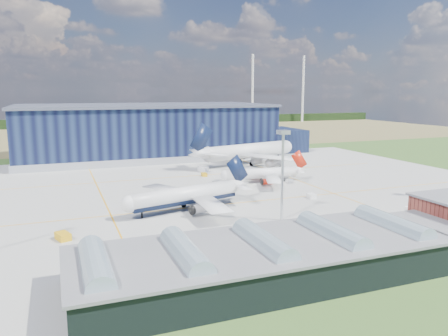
# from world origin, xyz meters

# --- Properties ---
(ground) EXTENTS (600.00, 600.00, 0.00)m
(ground) POSITION_xyz_m (0.00, 0.00, 0.00)
(ground) COLOR #32541F
(ground) RESTS_ON ground
(apron) EXTENTS (220.00, 160.00, 0.08)m
(apron) POSITION_xyz_m (0.00, 10.00, 0.03)
(apron) COLOR gray
(apron) RESTS_ON ground
(farmland) EXTENTS (600.00, 220.00, 0.01)m
(farmland) POSITION_xyz_m (0.00, 220.00, 0.00)
(farmland) COLOR olive
(farmland) RESTS_ON ground
(treeline) EXTENTS (600.00, 8.00, 8.00)m
(treeline) POSITION_xyz_m (0.00, 300.00, 4.00)
(treeline) COLOR black
(treeline) RESTS_ON ground
(hangar) EXTENTS (145.00, 62.00, 26.10)m
(hangar) POSITION_xyz_m (2.81, 94.80, 11.62)
(hangar) COLOR black
(hangar) RESTS_ON ground
(glass_concourse) EXTENTS (78.00, 23.00, 8.60)m
(glass_concourse) POSITION_xyz_m (-6.45, -60.00, 3.69)
(glass_concourse) COLOR black
(glass_concourse) RESTS_ON ground
(light_mast_center) EXTENTS (2.60, 2.60, 23.00)m
(light_mast_center) POSITION_xyz_m (10.00, -30.00, 15.43)
(light_mast_center) COLOR silver
(light_mast_center) RESTS_ON ground
(airliner_navy) EXTENTS (50.54, 49.90, 13.54)m
(airliner_navy) POSITION_xyz_m (-10.22, -12.00, 6.77)
(airliner_navy) COLOR white
(airliner_navy) RESTS_ON ground
(airliner_red) EXTENTS (36.80, 36.15, 10.99)m
(airliner_red) POSITION_xyz_m (25.30, 13.37, 5.49)
(airliner_red) COLOR white
(airliner_red) RESTS_ON ground
(airliner_widebody) EXTENTS (72.00, 71.12, 19.10)m
(airliner_widebody) POSITION_xyz_m (38.20, 52.26, 9.55)
(airliner_widebody) COLOR white
(airliner_widebody) RESTS_ON ground
(gse_tug_a) EXTENTS (3.64, 4.59, 1.67)m
(gse_tug_a) POSITION_xyz_m (-42.22, -25.80, 0.83)
(gse_tug_a) COLOR gold
(gse_tug_a) RESTS_ON ground
(gse_van_a) EXTENTS (6.21, 3.78, 2.53)m
(gse_van_a) POSITION_xyz_m (45.25, -38.76, 1.26)
(gse_van_a) COLOR white
(gse_van_a) RESTS_ON ground
(gse_cart_a) EXTENTS (2.40, 3.37, 1.38)m
(gse_cart_a) POSITION_xyz_m (29.94, -12.58, 0.69)
(gse_cart_a) COLOR white
(gse_cart_a) RESTS_ON ground
(gse_van_b) EXTENTS (3.75, 5.35, 2.24)m
(gse_van_b) POSITION_xyz_m (13.32, 42.47, 1.12)
(gse_van_b) COLOR white
(gse_van_b) RESTS_ON ground
(gse_tug_c) EXTENTS (2.22, 3.23, 1.33)m
(gse_tug_c) POSITION_xyz_m (10.38, 32.61, 0.67)
(gse_tug_c) COLOR gold
(gse_tug_c) RESTS_ON ground
(gse_cart_b) EXTENTS (3.12, 2.32, 1.24)m
(gse_cart_b) POSITION_xyz_m (-10.11, 9.90, 0.62)
(gse_cart_b) COLOR white
(gse_cart_b) RESTS_ON ground
(gse_van_c) EXTENTS (5.82, 3.58, 2.61)m
(gse_van_c) POSITION_xyz_m (45.75, -46.00, 1.30)
(gse_van_c) COLOR white
(gse_van_c) RESTS_ON ground
(airstair) EXTENTS (3.79, 5.35, 3.18)m
(airstair) POSITION_xyz_m (35.78, 13.74, 1.59)
(airstair) COLOR white
(airstair) RESTS_ON ground
(car_b) EXTENTS (4.12, 2.13, 1.29)m
(car_b) POSITION_xyz_m (-18.48, -48.00, 0.65)
(car_b) COLOR #99999E
(car_b) RESTS_ON ground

